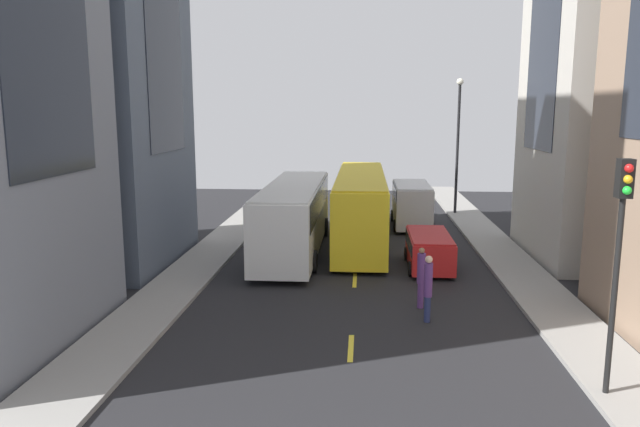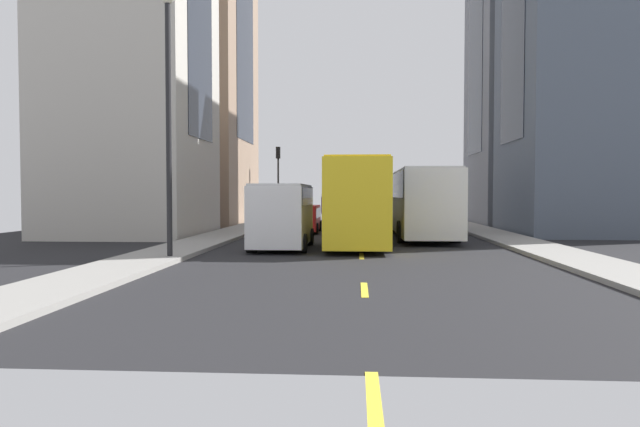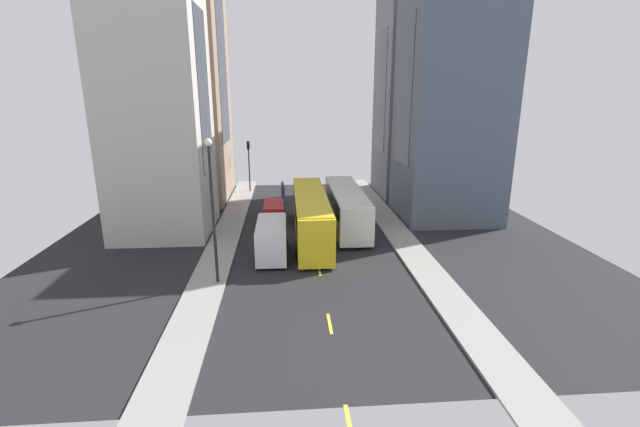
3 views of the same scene
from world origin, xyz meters
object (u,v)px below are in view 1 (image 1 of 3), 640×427
object	(u,v)px
delivery_van_white	(412,202)
pedestrian_crossing_near	(421,276)
car_red_0	(429,248)
pedestrian_crossing_mid	(428,286)
city_bus_white	(294,211)
streetcar_yellow	(361,201)
traffic_light_near_corner	(620,233)

from	to	relation	value
delivery_van_white	pedestrian_crossing_near	size ratio (longest dim) A/B	2.38
car_red_0	pedestrian_crossing_mid	distance (m)	6.83
city_bus_white	streetcar_yellow	xyz separation A→B (m)	(3.21, 2.70, 0.12)
pedestrian_crossing_near	pedestrian_crossing_mid	world-z (taller)	pedestrian_crossing_mid
city_bus_white	car_red_0	bearing A→B (deg)	-22.50
delivery_van_white	car_red_0	distance (m)	9.33
delivery_van_white	pedestrian_crossing_near	distance (m)	14.71
city_bus_white	car_red_0	xyz separation A→B (m)	(6.28, -2.60, -1.10)
pedestrian_crossing_near	traffic_light_near_corner	bearing A→B (deg)	131.68
car_red_0	traffic_light_near_corner	xyz separation A→B (m)	(3.03, -11.78, 3.21)
city_bus_white	pedestrian_crossing_near	bearing A→B (deg)	-55.82
city_bus_white	pedestrian_crossing_mid	world-z (taller)	city_bus_white
pedestrian_crossing_near	pedestrian_crossing_mid	xyz separation A→B (m)	(0.09, -1.41, 0.06)
car_red_0	pedestrian_crossing_near	xyz separation A→B (m)	(-0.86, -5.38, 0.27)
streetcar_yellow	traffic_light_near_corner	xyz separation A→B (m)	(6.10, -17.07, 1.99)
pedestrian_crossing_near	traffic_light_near_corner	xyz separation A→B (m)	(3.89, -6.40, 2.94)
traffic_light_near_corner	streetcar_yellow	bearing A→B (deg)	109.65
pedestrian_crossing_mid	traffic_light_near_corner	bearing A→B (deg)	157.94
streetcar_yellow	delivery_van_white	bearing A→B (deg)	53.23
city_bus_white	delivery_van_white	xyz separation A→B (m)	(6.21, 6.70, -0.50)
car_red_0	pedestrian_crossing_near	bearing A→B (deg)	-99.09
streetcar_yellow	pedestrian_crossing_mid	bearing A→B (deg)	-79.23
streetcar_yellow	traffic_light_near_corner	size ratio (longest dim) A/B	2.44
streetcar_yellow	car_red_0	xyz separation A→B (m)	(3.06, -5.30, -1.22)
delivery_van_white	traffic_light_near_corner	xyz separation A→B (m)	(3.10, -21.08, 2.61)
pedestrian_crossing_near	traffic_light_near_corner	distance (m)	8.05
delivery_van_white	traffic_light_near_corner	bearing A→B (deg)	-81.63
city_bus_white	delivery_van_white	bearing A→B (deg)	47.19
pedestrian_crossing_mid	traffic_light_near_corner	size ratio (longest dim) A/B	0.40
pedestrian_crossing_near	pedestrian_crossing_mid	distance (m)	1.41
streetcar_yellow	delivery_van_white	world-z (taller)	streetcar_yellow
car_red_0	pedestrian_crossing_mid	bearing A→B (deg)	-96.45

